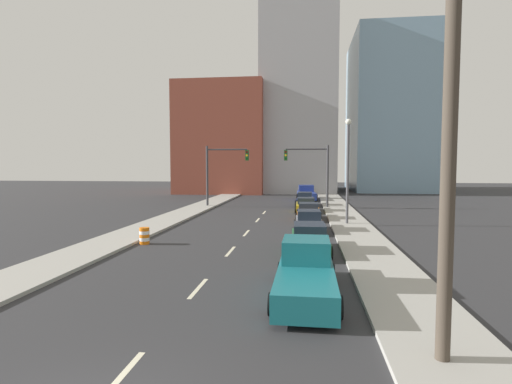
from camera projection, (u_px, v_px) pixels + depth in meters
sidewalk_left at (219, 199)px, 51.49m from camera, size 2.96×89.22×0.16m
sidewalk_right at (332, 201)px, 49.71m from camera, size 2.96×89.22×0.16m
lane_stripe_at_2m at (119, 379)px, 8.42m from camera, size 0.16×2.40×0.01m
lane_stripe_at_8m at (198, 288)px, 14.62m from camera, size 0.16×2.40×0.01m
lane_stripe_at_15m at (230, 251)px, 20.87m from camera, size 0.16×2.40×0.01m
lane_stripe_at_20m at (246, 233)px, 26.48m from camera, size 0.16×2.40×0.01m
lane_stripe_at_27m at (258, 220)px, 32.75m from camera, size 0.16×2.40×0.01m
lane_stripe_at_32m at (264, 212)px, 37.94m from camera, size 0.16×2.40×0.01m
building_brick_left at (226, 140)px, 67.46m from camera, size 14.00×16.00×17.48m
building_office_center at (299, 106)px, 69.51m from camera, size 12.00×20.00×29.47m
building_glass_right at (388, 115)px, 71.60m from camera, size 13.00×20.00×27.06m
traffic_signal_left at (219, 167)px, 42.66m from camera, size 4.63×0.35×6.56m
traffic_signal_right at (315, 167)px, 41.40m from camera, size 4.63×0.35×6.56m
utility_pole_right_near at (449, 135)px, 8.62m from camera, size 1.60×0.32×10.06m
traffic_barrel at (144, 236)px, 22.77m from camera, size 0.56×0.56×0.95m
street_lamp at (348, 164)px, 29.57m from camera, size 0.44×0.44×7.91m
pickup_truck_teal at (306, 273)px, 13.86m from camera, size 2.22×6.17×1.83m
sedan_green at (309, 239)px, 20.54m from camera, size 2.19×4.76×1.50m
sedan_gray at (309, 222)px, 27.08m from camera, size 2.12×4.32×1.45m
sedan_orange at (309, 212)px, 33.04m from camera, size 2.11×4.27×1.39m
sedan_yellow at (306, 205)px, 38.50m from camera, size 2.15×4.47×1.37m
sedan_navy at (305, 200)px, 44.01m from camera, size 2.10×4.59×1.53m
pickup_truck_blue at (306, 194)px, 51.65m from camera, size 2.69×6.49×1.89m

